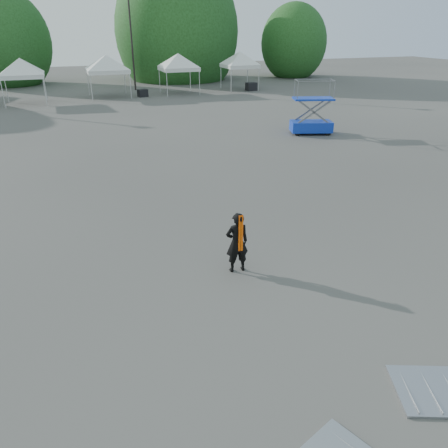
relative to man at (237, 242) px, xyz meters
name	(u,v)px	position (x,y,z in m)	size (l,w,h in m)	color
ground	(223,242)	(0.20, 1.60, -0.79)	(120.00, 120.00, 0.00)	#474442
light_pole_east	(130,25)	(3.20, 33.60, 4.73)	(0.60, 0.25, 9.80)	black
tree_mid_w	(5,43)	(-7.80, 41.60, 3.14)	(4.16, 4.16, 6.33)	#382314
tree_mid_e	(177,32)	(9.20, 40.60, 4.05)	(5.12, 5.12, 7.79)	#382314
tree_far_e	(294,43)	(22.20, 38.60, 2.84)	(3.84, 3.84, 5.84)	#382314
tent_d	(20,62)	(-5.94, 28.68, 2.27)	(4.31, 4.31, 3.88)	silver
tent_e	(106,58)	(0.46, 30.10, 2.27)	(4.65, 4.65, 3.88)	silver
tent_f	(178,57)	(6.46, 29.93, 2.27)	(4.30, 4.30, 3.88)	silver
tent_g	(240,55)	(12.41, 30.60, 2.27)	(4.11, 4.11, 3.88)	silver
man	(237,242)	(0.00, 0.00, 0.00)	(0.59, 0.40, 1.57)	black
scissor_lift	(313,107)	(9.40, 12.45, 0.68)	(2.48, 1.75, 2.90)	#0B4093
crate_mid	(143,93)	(3.08, 29.24, -0.48)	(0.77, 0.60, 0.60)	black
crate_east	(251,87)	(13.15, 29.51, -0.43)	(0.91, 0.71, 0.71)	black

